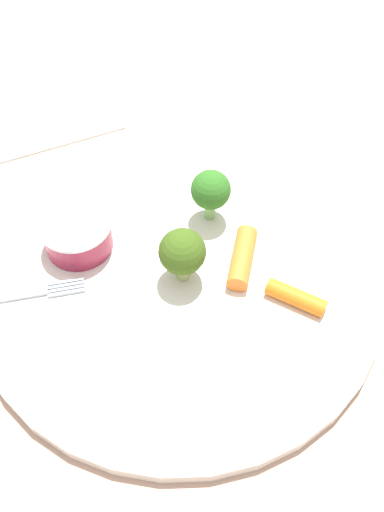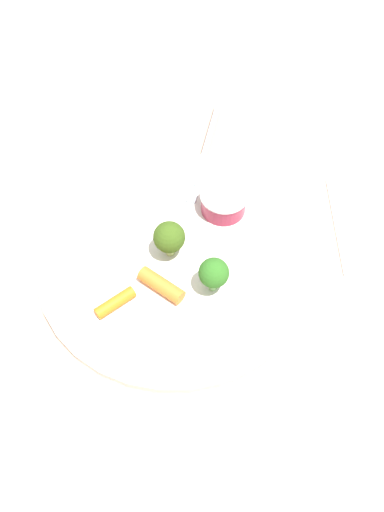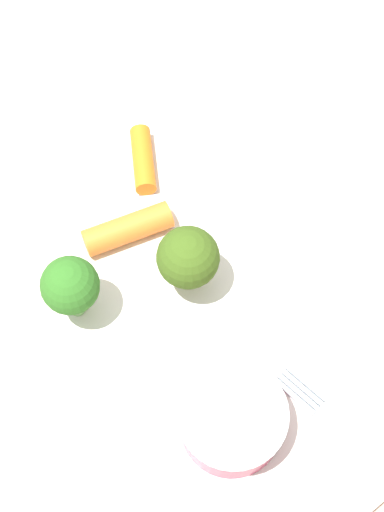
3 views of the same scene
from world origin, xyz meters
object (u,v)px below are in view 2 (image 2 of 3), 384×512
Objects in this scene: sauce_cup at (224,201)px; broccoli_floret_1 at (214,273)px; carrot_stick_1 at (161,285)px; broccoli_floret_0 at (169,238)px; plate at (176,256)px; fork at (205,151)px; carrot_stick_0 at (115,303)px.

sauce_cup is 1.17× the size of broccoli_floret_1.
broccoli_floret_0 is at bearing 85.26° from carrot_stick_1.
plate is 6.47× the size of broccoli_floret_0.
carrot_stick_1 reaches higher than fork.
broccoli_floret_1 is 0.21m from fork.
sauce_cup reaches higher than plate.
sauce_cup is 1.05× the size of carrot_stick_1.
carrot_stick_0 is at bearing -152.05° from carrot_stick_1.
broccoli_floret_1 is at bearing -38.20° from broccoli_floret_0.
sauce_cup is at bearing 53.08° from carrot_stick_0.
carrot_stick_1 is (-0.06, -0.01, -0.02)m from broccoli_floret_1.
broccoli_floret_1 is 0.90× the size of carrot_stick_1.
broccoli_floret_1 is (0.05, -0.04, 0.00)m from broccoli_floret_0.
broccoli_floret_0 reaches higher than sauce_cup.
broccoli_floret_1 reaches higher than fork.
carrot_stick_0 is 0.25× the size of fork.
broccoli_floret_1 is at bearing -42.42° from plate.
carrot_stick_1 reaches higher than carrot_stick_0.
sauce_cup is 0.09m from broccoli_floret_0.
plate is 6.92× the size of carrot_stick_0.
carrot_stick_0 is at bearing -128.05° from plate.
broccoli_floret_0 is 0.07m from broccoli_floret_1.
carrot_stick_0 is (-0.10, -0.03, -0.02)m from broccoli_floret_1.
broccoli_floret_1 is 0.11m from carrot_stick_0.
broccoli_floret_1 reaches higher than plate.
broccoli_floret_1 is 0.06m from carrot_stick_1.
broccoli_floret_0 reaches higher than carrot_stick_1.
plate is 0.04m from broccoli_floret_0.
sauce_cup reaches higher than fork.
broccoli_floret_0 is (-0.06, -0.07, 0.02)m from sauce_cup.
broccoli_floret_1 is 1.05× the size of carrot_stick_0.
carrot_stick_1 reaches higher than plate.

